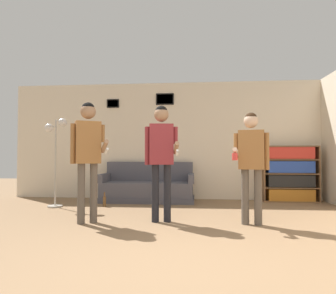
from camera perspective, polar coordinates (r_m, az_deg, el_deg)
The scene contains 9 objects.
ground_plane at distance 2.72m, azimuth 1.79°, elevation -23.10°, with size 20.00×20.00×0.00m, color #846647.
wall_back at distance 6.96m, azimuth 3.87°, elevation 1.27°, with size 8.31×0.08×2.70m.
couch at distance 6.65m, azimuth -3.87°, elevation -7.82°, with size 2.03×0.80×0.85m.
bookshelf at distance 7.05m, azimuth 22.23°, elevation -4.74°, with size 1.17×0.30×1.21m.
floor_lamp at distance 6.24m, azimuth -20.62°, elevation 0.37°, with size 0.44×0.28×1.73m.
person_player_foreground_left at distance 4.59m, azimuth -15.03°, elevation -0.11°, with size 0.60×0.39×1.79m.
person_player_foreground_center at distance 4.52m, azimuth -1.28°, elevation -0.48°, with size 0.53×0.45×1.75m.
person_watcher_holding_cup at distance 4.50m, azimuth 15.56°, elevation -1.64°, with size 0.55×0.39×1.62m.
bottle_on_floor at distance 6.07m, azimuth -12.01°, elevation -10.03°, with size 0.06×0.06×0.28m.
Camera 1 is at (0.15, -2.53, 0.99)m, focal length 32.00 mm.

